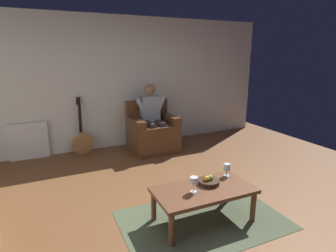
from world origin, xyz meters
name	(u,v)px	position (x,y,z in m)	size (l,w,h in m)	color
ground_plane	(187,214)	(0.00, 0.00, 0.00)	(7.30, 7.30, 0.00)	brown
wall_back	(118,83)	(0.00, -2.80, 1.26)	(6.48, 0.06, 2.52)	silver
rug	(203,220)	(-0.10, 0.19, 0.00)	(1.80, 1.17, 0.01)	#4A553C
armchair	(152,133)	(-0.46, -2.20, 0.35)	(0.87, 0.74, 0.95)	#54321D
person_seated	(153,116)	(-0.46, -2.17, 0.69)	(0.62, 0.56, 1.27)	#939CA8
coffee_table	(204,193)	(-0.10, 0.19, 0.34)	(1.11, 0.59, 0.39)	brown
guitar	(82,142)	(0.78, -2.60, 0.23)	(0.39, 0.24, 1.06)	#AD7945
radiator	(29,141)	(1.67, -2.73, 0.33)	(0.64, 0.06, 0.65)	white
wine_glass_near	(194,181)	(0.04, 0.20, 0.51)	(0.09, 0.09, 0.17)	silver
wine_glass_far	(227,168)	(-0.52, 0.03, 0.50)	(0.08, 0.08, 0.15)	silver
fruit_bowl	(209,181)	(-0.20, 0.12, 0.43)	(0.24, 0.24, 0.11)	#342013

